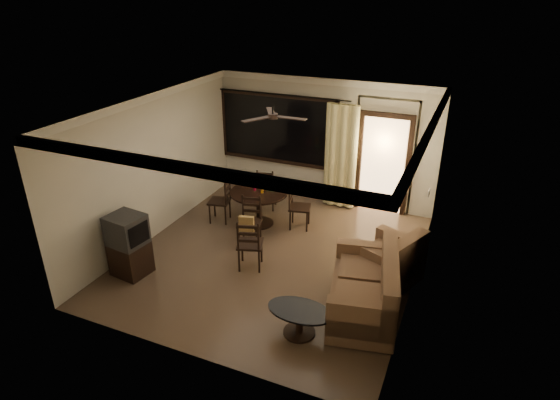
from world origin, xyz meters
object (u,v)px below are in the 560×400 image
at_px(dining_chair_west, 220,209).
at_px(dining_chair_south, 250,230).
at_px(dining_chair_north, 267,196).
at_px(tv_cabinet, 129,245).
at_px(dining_table, 259,198).
at_px(side_chair, 250,253).
at_px(coffee_table, 300,318).
at_px(sofa, 367,291).
at_px(armchair, 390,262).
at_px(dining_chair_east, 299,215).

height_order(dining_chair_west, dining_chair_south, same).
distance_m(dining_chair_north, tv_cabinet, 3.47).
bearing_deg(dining_chair_south, tv_cabinet, -143.77).
relative_size(dining_chair_south, dining_chair_north, 1.00).
bearing_deg(dining_chair_north, dining_table, 90.12).
relative_size(dining_chair_west, side_chair, 0.97).
distance_m(coffee_table, side_chair, 1.91).
bearing_deg(tv_cabinet, side_chair, 35.26).
distance_m(sofa, side_chair, 2.23).
relative_size(dining_table, dining_chair_south, 1.24).
height_order(dining_table, dining_chair_north, dining_table).
relative_size(dining_table, armchair, 0.98).
height_order(dining_chair_south, side_chair, side_chair).
height_order(dining_chair_east, sofa, sofa).
bearing_deg(dining_chair_west, dining_table, 90.08).
relative_size(dining_chair_south, armchair, 0.78).
distance_m(dining_chair_west, tv_cabinet, 2.39).
height_order(dining_chair_north, sofa, sofa).
bearing_deg(side_chair, tv_cabinet, 9.86).
bearing_deg(tv_cabinet, sofa, 15.02).
height_order(armchair, side_chair, side_chair).
distance_m(tv_cabinet, sofa, 4.04).
bearing_deg(armchair, coffee_table, -93.34).
bearing_deg(armchair, dining_chair_east, 173.62).
bearing_deg(sofa, tv_cabinet, 176.22).
relative_size(dining_chair_west, coffee_table, 1.00).
xyz_separation_m(dining_chair_south, dining_chair_north, (-0.38, 1.60, -0.02)).
xyz_separation_m(dining_chair_north, armchair, (3.09, -1.77, 0.10)).
distance_m(dining_table, dining_chair_north, 0.84).
relative_size(armchair, side_chair, 1.24).
distance_m(armchair, coffee_table, 2.04).
bearing_deg(dining_table, armchair, -19.15).
xyz_separation_m(dining_chair_south, sofa, (2.56, -1.12, 0.08)).
relative_size(dining_chair_south, coffee_table, 1.00).
xyz_separation_m(sofa, armchair, (0.15, 0.95, 0.00)).
relative_size(tv_cabinet, armchair, 0.92).
bearing_deg(dining_chair_north, armchair, 136.84).
height_order(dining_table, dining_chair_south, dining_table).
xyz_separation_m(tv_cabinet, side_chair, (1.81, 0.98, -0.27)).
bearing_deg(dining_chair_east, armchair, -133.12).
distance_m(tv_cabinet, armchair, 4.42).
bearing_deg(sofa, armchair, 69.04).
bearing_deg(sofa, dining_chair_south, 144.42).
distance_m(tv_cabinet, side_chair, 2.08).
bearing_deg(dining_table, dining_chair_west, -166.63).
bearing_deg(dining_chair_south, coffee_table, -61.28).
xyz_separation_m(dining_chair_west, sofa, (3.57, -1.77, 0.10)).
xyz_separation_m(dining_chair_north, side_chair, (0.75, -2.31, 0.01)).
xyz_separation_m(dining_chair_south, armchair, (2.71, -0.17, 0.08)).
relative_size(dining_chair_east, armchair, 0.78).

